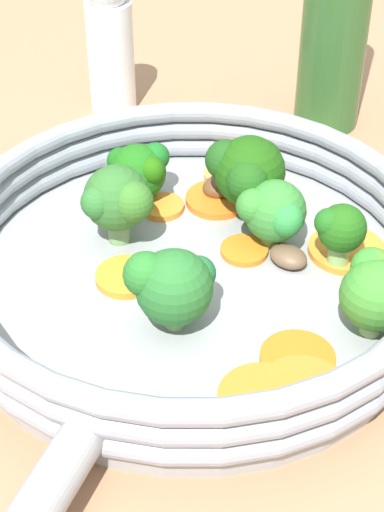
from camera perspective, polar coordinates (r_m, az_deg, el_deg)
ground_plane at (r=0.51m, az=0.00°, el=-2.42°), size 4.00×4.00×0.00m
skillet at (r=0.51m, az=0.00°, el=-1.88°), size 0.27×0.27×0.01m
skillet_rim_wall at (r=0.49m, az=0.00°, el=0.50°), size 0.29×0.29×0.04m
skillet_rivet_left at (r=0.44m, az=-10.78°, el=-9.45°), size 0.01×0.01×0.01m
skillet_rivet_right at (r=0.41m, az=-1.45°, el=-12.49°), size 0.01×0.01×0.01m
carrot_slice_0 at (r=0.52m, az=3.50°, el=0.37°), size 0.04×0.04×0.00m
carrot_slice_1 at (r=0.56m, az=1.66°, el=3.79°), size 0.05×0.05×0.00m
carrot_slice_2 at (r=0.53m, az=10.26°, el=0.42°), size 0.07×0.07×0.00m
carrot_slice_3 at (r=0.43m, az=4.77°, el=-9.46°), size 0.06×0.06×0.00m
carrot_slice_4 at (r=0.46m, az=7.05°, el=-6.75°), size 0.06×0.06×0.00m
carrot_slice_5 at (r=0.59m, az=2.26°, el=5.39°), size 0.03×0.03×0.00m
carrot_slice_6 at (r=0.44m, az=7.44°, el=-8.77°), size 0.06×0.06×0.00m
carrot_slice_7 at (r=0.56m, az=-1.99°, el=3.30°), size 0.03×0.03×0.00m
carrot_slice_8 at (r=0.50m, az=-4.42°, el=-1.27°), size 0.04×0.04×0.00m
broccoli_floret_0 at (r=0.56m, az=-3.56°, el=5.71°), size 0.04×0.04×0.04m
broccoli_floret_1 at (r=0.46m, az=12.10°, el=-2.15°), size 0.04×0.04×0.05m
broccoli_floret_2 at (r=0.46m, az=-1.38°, el=-1.93°), size 0.05×0.04×0.05m
broccoli_floret_3 at (r=0.51m, az=-4.98°, el=3.73°), size 0.04×0.04×0.05m
broccoli_floret_4 at (r=0.51m, az=5.46°, el=2.92°), size 0.04×0.04×0.04m
broccoli_floret_5 at (r=0.54m, az=3.70°, el=5.70°), size 0.05×0.05×0.06m
broccoli_floret_6 at (r=0.50m, az=9.81°, el=1.67°), size 0.03×0.03×0.04m
mushroom_piece_0 at (r=0.57m, az=2.12°, el=4.69°), size 0.04×0.03×0.01m
mushroom_piece_1 at (r=0.51m, az=6.43°, el=-0.03°), size 0.03×0.03×0.01m
salt_shaker at (r=0.68m, az=-5.49°, el=14.02°), size 0.04×0.04×0.11m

